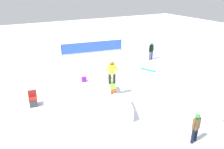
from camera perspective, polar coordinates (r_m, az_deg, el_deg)
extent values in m
plane|color=white|center=(13.19, 0.00, -5.68)|extent=(60.00, 60.00, 0.00)
cylinder|color=black|center=(13.02, 0.00, -4.26)|extent=(0.14, 0.14, 0.73)
cube|color=#A53F1E|center=(12.84, 0.00, -2.64)|extent=(2.02, 1.02, 0.08)
cube|color=white|center=(11.38, 1.03, -8.67)|extent=(2.23, 2.06, 0.68)
cube|color=#83D02F|center=(12.82, 0.00, -2.42)|extent=(1.51, 0.84, 0.03)
cylinder|color=#1B2535|center=(12.69, 0.61, -1.06)|extent=(0.15, 0.15, 0.62)
cylinder|color=#1B2535|center=(12.67, -0.61, -1.10)|extent=(0.15, 0.15, 0.62)
cube|color=yellow|center=(12.46, 0.00, 1.37)|extent=(0.33, 0.40, 0.54)
cylinder|color=yellow|center=(12.44, 1.00, 1.93)|extent=(0.19, 0.30, 0.50)
cylinder|color=yellow|center=(12.40, -1.00, 1.87)|extent=(0.19, 0.30, 0.50)
sphere|color=brown|center=(12.33, 0.00, 3.04)|extent=(0.22, 0.22, 0.22)
cylinder|color=navy|center=(19.86, 10.37, 4.95)|extent=(0.15, 0.15, 0.73)
cylinder|color=navy|center=(19.65, 9.86, 4.81)|extent=(0.15, 0.15, 0.73)
cube|color=black|center=(19.57, 10.25, 6.70)|extent=(0.28, 0.39, 0.58)
cylinder|color=black|center=(19.70, 10.68, 7.16)|extent=(0.13, 0.23, 0.51)
cylinder|color=black|center=(19.37, 9.85, 6.96)|extent=(0.13, 0.23, 0.51)
sphere|color=blue|center=(19.47, 10.33, 7.83)|extent=(0.22, 0.22, 0.22)
cylinder|color=black|center=(10.26, 21.08, -14.32)|extent=(0.13, 0.13, 0.66)
cylinder|color=black|center=(10.09, 20.35, -14.92)|extent=(0.13, 0.13, 0.66)
cube|color=brown|center=(9.85, 21.20, -11.87)|extent=(0.25, 0.34, 0.51)
cylinder|color=brown|center=(9.93, 21.87, -10.86)|extent=(0.11, 0.19, 0.46)
cylinder|color=brown|center=(9.64, 20.69, -11.77)|extent=(0.11, 0.19, 0.46)
sphere|color=green|center=(9.66, 21.49, -10.11)|extent=(0.20, 0.20, 0.20)
cube|color=white|center=(14.65, 11.34, -3.07)|extent=(1.49, 0.50, 0.02)
cube|color=#24B7D8|center=(17.34, 9.38, 1.19)|extent=(1.27, 0.87, 0.02)
cube|color=#3F3F44|center=(12.68, -19.82, -7.26)|extent=(0.09, 0.40, 0.44)
cube|color=#3F3F44|center=(13.00, -19.86, -6.50)|extent=(0.09, 0.40, 0.44)
cube|color=#AC261E|center=(12.73, -19.98, -5.93)|extent=(0.50, 0.50, 0.04)
cube|color=#AC261E|center=(12.81, -20.13, -4.65)|extent=(0.10, 0.44, 0.40)
cube|color=purple|center=(15.15, -7.33, -1.26)|extent=(0.22, 0.30, 0.34)
cylinder|color=blue|center=(22.38, 2.40, 7.78)|extent=(0.06, 0.06, 1.10)
cylinder|color=blue|center=(20.94, -13.06, 6.18)|extent=(0.06, 0.06, 1.10)
cube|color=blue|center=(21.45, -5.09, 7.21)|extent=(0.85, 5.93, 0.99)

